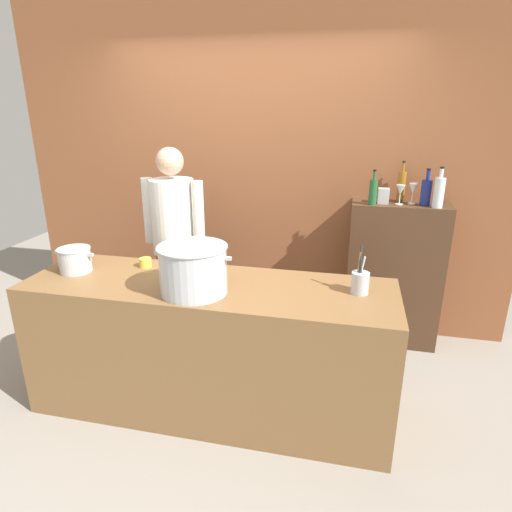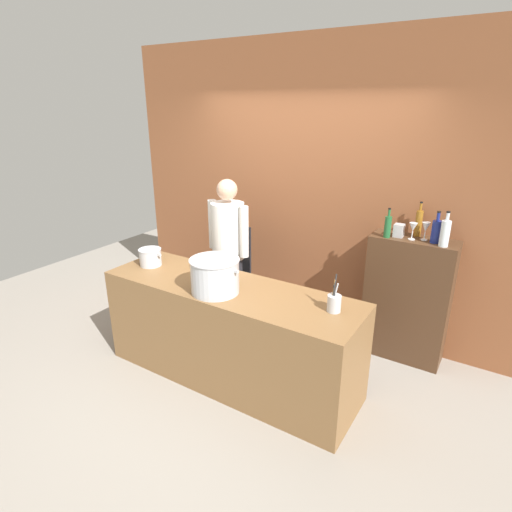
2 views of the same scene
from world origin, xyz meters
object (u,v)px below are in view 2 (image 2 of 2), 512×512
wine_glass_tall (413,228)px  wine_bottle_amber (419,223)px  utensil_crock (334,303)px  wine_bottle_cobalt (436,231)px  wine_glass_short (426,228)px  chef (229,246)px  stockpot_small (150,257)px  butter_jar (196,265)px  stockpot_large (215,276)px  spice_tin_silver (399,230)px  wine_bottle_clear (445,233)px  wine_bottle_green (388,226)px

wine_glass_tall → wine_bottle_amber: bearing=82.7°
utensil_crock → wine_glass_tall: 1.17m
wine_bottle_cobalt → wine_glass_short: 0.10m
chef → wine_bottle_cobalt: size_ratio=5.87×
chef → wine_glass_short: 1.91m
stockpot_small → wine_glass_short: size_ratio=1.71×
utensil_crock → butter_jar: 1.44m
stockpot_large → spice_tin_silver: 1.73m
wine_glass_tall → wine_bottle_clear: bearing=-10.0°
stockpot_small → spice_tin_silver: spice_tin_silver is taller
wine_glass_short → chef: bearing=-165.5°
wine_bottle_amber → wine_bottle_green: (-0.22, -0.19, -0.02)m
butter_jar → wine_bottle_cobalt: 2.17m
stockpot_large → wine_bottle_clear: bearing=39.2°
stockpot_large → utensil_crock: 0.98m
stockpot_large → wine_glass_short: bearing=44.8°
wine_glass_tall → stockpot_large: bearing=-134.0°
chef → wine_bottle_green: size_ratio=6.09×
wine_bottle_clear → wine_bottle_amber: bearing=144.4°
stockpot_large → stockpot_small: (-0.89, 0.15, -0.06)m
chef → wine_glass_tall: size_ratio=10.75×
stockpot_large → butter_jar: bearing=145.3°
stockpot_large → wine_glass_tall: 1.80m
wine_bottle_amber → wine_glass_short: wine_bottle_amber is taller
wine_glass_tall → wine_bottle_cobalt: bearing=5.0°
stockpot_small → utensil_crock: bearing=1.8°
wine_bottle_amber → wine_bottle_green: 0.29m
utensil_crock → wine_bottle_clear: 1.22m
wine_bottle_green → spice_tin_silver: 0.12m
wine_bottle_amber → spice_tin_silver: bearing=-140.7°
wine_glass_tall → spice_tin_silver: wine_glass_tall is taller
chef → wine_bottle_clear: bearing=-162.0°
wine_bottle_clear → stockpot_small: bearing=-155.6°
stockpot_large → wine_bottle_green: (1.03, 1.23, 0.28)m
stockpot_large → wine_glass_tall: bearing=46.0°
wine_glass_tall → butter_jar: bearing=-151.1°
wine_bottle_green → wine_glass_short: (0.31, 0.10, 0.01)m
wine_bottle_green → stockpot_small: bearing=-150.6°
utensil_crock → butter_jar: bearing=174.9°
utensil_crock → wine_bottle_clear: wine_bottle_clear is taller
utensil_crock → wine_glass_tall: bearing=75.4°
wine_bottle_green → wine_bottle_clear: size_ratio=0.89×
wine_bottle_clear → wine_glass_short: bearing=151.4°
utensil_crock → wine_bottle_green: bearing=86.0°
wine_bottle_cobalt → wine_glass_short: wine_bottle_cobalt is taller
spice_tin_silver → wine_glass_short: bearing=7.0°
wine_bottle_cobalt → wine_glass_tall: bearing=-175.0°
wine_bottle_clear → wine_bottle_cobalt: bearing=141.6°
wine_bottle_green → spice_tin_silver: size_ratio=2.30×
chef → wine_bottle_cobalt: chef is taller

